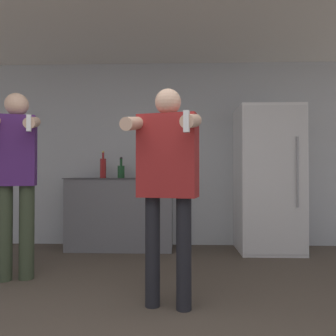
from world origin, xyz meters
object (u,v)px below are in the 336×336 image
person_woman_foreground (168,172)px  bottle_short_whiskey (121,171)px  refrigerator (268,179)px  person_man_side (16,172)px  bottle_green_wine (161,170)px  bottle_dark_rum (142,171)px  bottle_amber_bourbon (103,168)px

person_woman_foreground → bottle_short_whiskey: bearing=110.0°
refrigerator → person_man_side: bearing=-155.4°
bottle_short_whiskey → person_man_side: person_man_side is taller
bottle_green_wine → bottle_dark_rum: (-0.25, -0.00, -0.00)m
bottle_dark_rum → person_woman_foreground: person_woman_foreground is taller
bottle_dark_rum → person_woman_foreground: 1.92m
bottle_green_wine → person_man_side: bearing=-135.2°
bottle_short_whiskey → person_woman_foreground: size_ratio=0.17×
bottle_dark_rum → person_woman_foreground: bearing=-77.8°
bottle_green_wine → bottle_dark_rum: bearing=-180.0°
bottle_green_wine → bottle_amber_bourbon: bearing=180.0°
bottle_green_wine → bottle_short_whiskey: bearing=180.0°
person_woman_foreground → bottle_amber_bourbon: bearing=116.2°
bottle_short_whiskey → bottle_green_wine: 0.53m
bottle_amber_bourbon → person_man_side: bearing=-112.2°
person_woman_foreground → bottle_dark_rum: bearing=102.2°
person_woman_foreground → person_man_side: size_ratio=0.93×
person_man_side → bottle_green_wine: bearing=44.8°
bottle_amber_bourbon → person_man_side: (-0.52, -1.28, -0.06)m
bottle_green_wine → person_man_side: size_ratio=0.15×
bottle_green_wine → refrigerator: bearing=-2.5°
bottle_amber_bourbon → person_woman_foreground: person_woman_foreground is taller
refrigerator → bottle_dark_rum: 1.64m
person_man_side → bottle_short_whiskey: bearing=59.3°
bottle_green_wine → person_woman_foreground: 1.88m
bottle_dark_rum → bottle_amber_bourbon: bottle_amber_bourbon is taller
bottle_amber_bourbon → person_man_side: size_ratio=0.20×
refrigerator → bottle_dark_rum: bearing=177.9°
bottle_dark_rum → person_woman_foreground: (0.41, -1.87, -0.03)m
bottle_dark_rum → person_man_side: person_man_side is taller
refrigerator → bottle_green_wine: refrigerator is taller
bottle_short_whiskey → bottle_dark_rum: bottle_short_whiskey is taller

